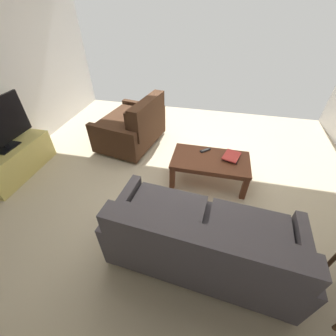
# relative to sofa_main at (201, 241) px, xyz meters

# --- Properties ---
(ground_plane) EXTENTS (5.45, 5.16, 0.01)m
(ground_plane) POSITION_rel_sofa_main_xyz_m (0.45, -1.18, -0.38)
(ground_plane) COLOR beige
(sofa_main) EXTENTS (1.83, 0.95, 0.86)m
(sofa_main) POSITION_rel_sofa_main_xyz_m (0.00, 0.00, 0.00)
(sofa_main) COLOR black
(sofa_main) RESTS_ON ground
(loveseat_near) EXTENTS (1.07, 1.29, 0.88)m
(loveseat_near) POSITION_rel_sofa_main_xyz_m (1.39, -2.00, -0.01)
(loveseat_near) COLOR black
(loveseat_near) RESTS_ON ground
(coffee_table) EXTENTS (1.06, 0.58, 0.40)m
(coffee_table) POSITION_rel_sofa_main_xyz_m (0.01, -1.27, -0.03)
(coffee_table) COLOR brown
(coffee_table) RESTS_ON ground
(tv_stand) EXTENTS (0.47, 1.14, 0.46)m
(tv_stand) POSITION_rel_sofa_main_xyz_m (2.85, -0.82, -0.14)
(tv_stand) COLOR #D8C666
(tv_stand) RESTS_ON ground
(book_stack) EXTENTS (0.27, 0.32, 0.04)m
(book_stack) POSITION_rel_sofa_main_xyz_m (-0.27, -1.36, 0.05)
(book_stack) COLOR black
(book_stack) RESTS_ON coffee_table
(tv_remote) EXTENTS (0.15, 0.14, 0.02)m
(tv_remote) POSITION_rel_sofa_main_xyz_m (0.10, -1.45, 0.04)
(tv_remote) COLOR black
(tv_remote) RESTS_ON coffee_table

